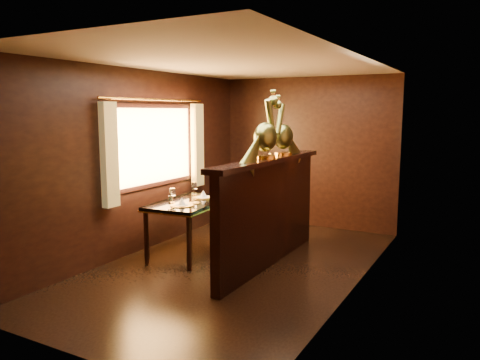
{
  "coord_description": "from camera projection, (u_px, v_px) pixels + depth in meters",
  "views": [
    {
      "loc": [
        2.77,
        -4.93,
        1.93
      ],
      "look_at": [
        -0.09,
        0.3,
        1.06
      ],
      "focal_mm": 35.0,
      "sensor_mm": 36.0,
      "label": 1
    }
  ],
  "objects": [
    {
      "name": "chair_left",
      "position": [
        243.0,
        206.0,
        6.22
      ],
      "size": [
        0.54,
        0.56,
        1.32
      ],
      "rotation": [
        0.0,
        0.0,
        0.16
      ],
      "color": "black",
      "rests_on": "ground"
    },
    {
      "name": "chair_right",
      "position": [
        255.0,
        200.0,
        6.47
      ],
      "size": [
        0.64,
        0.66,
        1.37
      ],
      "rotation": [
        0.0,
        0.0,
        -0.38
      ],
      "color": "black",
      "rests_on": "ground"
    },
    {
      "name": "partition",
      "position": [
        269.0,
        209.0,
        5.88
      ],
      "size": [
        0.26,
        2.7,
        1.36
      ],
      "color": "black",
      "rests_on": "ground"
    },
    {
      "name": "ground",
      "position": [
        235.0,
        267.0,
        5.87
      ],
      "size": [
        5.0,
        5.0,
        0.0
      ],
      "primitive_type": "plane",
      "color": "black",
      "rests_on": "ground"
    },
    {
      "name": "peacock_left",
      "position": [
        266.0,
        124.0,
        5.61
      ],
      "size": [
        0.26,
        0.7,
        0.84
      ],
      "primitive_type": null,
      "color": "#194B2C",
      "rests_on": "partition"
    },
    {
      "name": "peacock_right",
      "position": [
        283.0,
        126.0,
        6.08
      ],
      "size": [
        0.25,
        0.65,
        0.78
      ],
      "primitive_type": null,
      "color": "#194B2C",
      "rests_on": "partition"
    },
    {
      "name": "room_shell",
      "position": [
        230.0,
        140.0,
        5.7
      ],
      "size": [
        3.04,
        5.04,
        2.52
      ],
      "color": "black",
      "rests_on": "ground"
    },
    {
      "name": "dining_table",
      "position": [
        189.0,
        206.0,
        6.27
      ],
      "size": [
        0.87,
        1.32,
        0.94
      ],
      "rotation": [
        0.0,
        0.0,
        0.09
      ],
      "color": "black",
      "rests_on": "ground"
    }
  ]
}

